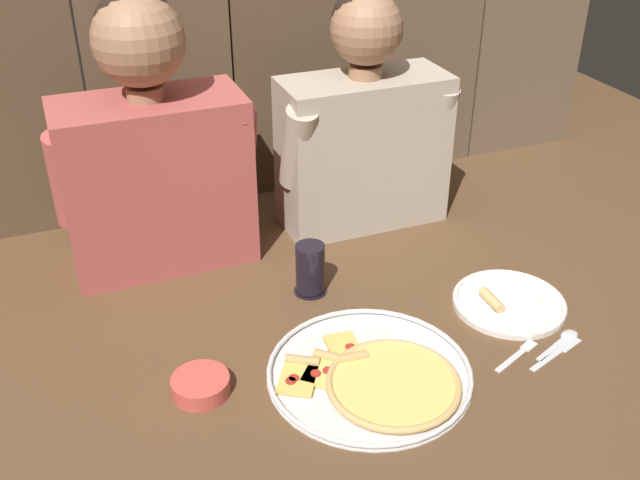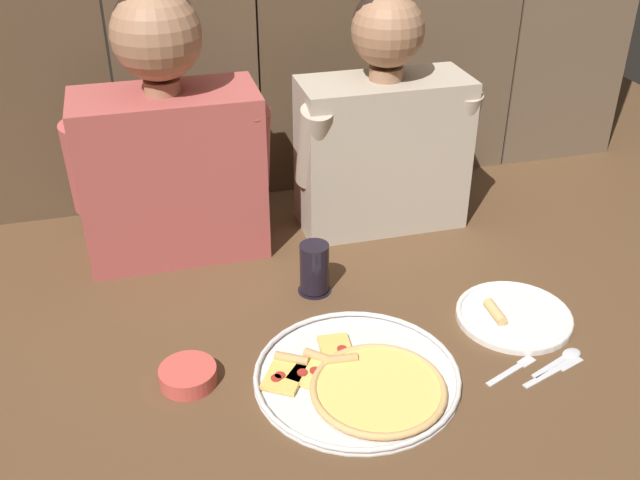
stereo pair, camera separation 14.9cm
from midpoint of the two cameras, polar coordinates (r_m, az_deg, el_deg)
name	(u,v)px [view 1 (the left image)]	position (r m, az deg, el deg)	size (l,w,h in m)	color
ground_plane	(336,339)	(1.51, -1.62, -7.81)	(3.20, 3.20, 0.00)	brown
pizza_tray	(375,375)	(1.41, 1.26, -10.59)	(0.39, 0.39, 0.03)	silver
dinner_plate	(509,302)	(1.63, 11.95, -4.85)	(0.25, 0.25, 0.03)	white
drinking_glass	(310,269)	(1.62, -3.40, -2.36)	(0.08, 0.08, 0.12)	black
dipping_bowl	(201,384)	(1.41, -12.32, -11.02)	(0.11, 0.11, 0.03)	#CC4C42
table_fork	(518,354)	(1.50, 12.40, -8.77)	(0.13, 0.06, 0.01)	silver
table_knife	(556,353)	(1.53, 15.21, -8.58)	(0.15, 0.07, 0.01)	silver
table_spoon	(564,339)	(1.56, 15.86, -7.48)	(0.14, 0.07, 0.01)	silver
diner_left	(152,146)	(1.70, -15.42, 6.99)	(0.45, 0.21, 0.63)	#AD4C47
diner_right	(364,124)	(1.82, 1.07, 8.92)	(0.45, 0.20, 0.59)	#B2A38E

